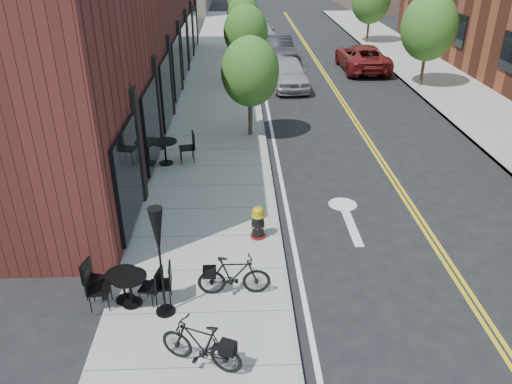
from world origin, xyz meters
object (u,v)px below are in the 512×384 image
object	(u,v)px
bicycle_right	(234,276)
bistro_set_c	(165,149)
bicycle_left	(201,345)
parked_car_far	(362,57)
patio_umbrella	(158,240)
bistro_set_b	(130,286)
fire_hydrant	(258,222)
parked_car_b	(279,48)
parked_car_a	(288,73)
parked_car_c	(261,31)
bistro_set_a	(123,283)

from	to	relation	value
bicycle_right	bistro_set_c	size ratio (longest dim) A/B	0.78
bicycle_left	parked_car_far	distance (m)	24.15
patio_umbrella	bistro_set_b	bearing A→B (deg)	158.30
fire_hydrant	parked_car_b	xyz separation A→B (m)	(2.21, 21.14, 0.20)
parked_car_a	parked_car_far	distance (m)	5.93
parked_car_c	parked_car_a	bearing A→B (deg)	-91.82
bistro_set_b	parked_car_a	distance (m)	18.07
bistro_set_c	parked_car_b	xyz separation A→B (m)	(5.18, 16.31, 0.10)
fire_hydrant	bistro_set_b	distance (m)	3.81
fire_hydrant	bicycle_right	distance (m)	2.39
bistro_set_c	parked_car_far	size ratio (longest dim) A/B	0.38
bicycle_right	parked_car_c	xyz separation A→B (m)	(2.04, 30.76, 0.04)
bistro_set_c	patio_umbrella	bearing A→B (deg)	-94.20
bistro_set_a	parked_car_c	size ratio (longest dim) A/B	0.39
bistro_set_a	bicycle_left	bearing A→B (deg)	-34.18
fire_hydrant	bistro_set_a	world-z (taller)	fire_hydrant
bistro_set_a	parked_car_b	bearing A→B (deg)	90.61
parked_car_b	parked_car_a	bearing A→B (deg)	-94.04
bicycle_left	bistro_set_a	size ratio (longest dim) A/B	0.95
bicycle_right	parked_car_c	size ratio (longest dim) A/B	0.36
parked_car_a	parked_car_far	bearing A→B (deg)	34.39
parked_car_b	parked_car_c	world-z (taller)	parked_car_b
parked_car_far	fire_hydrant	bearing A→B (deg)	69.41
fire_hydrant	parked_car_far	world-z (taller)	parked_car_far
patio_umbrella	parked_car_b	size ratio (longest dim) A/B	0.54
patio_umbrella	bistro_set_a	bearing A→B (deg)	154.92
fire_hydrant	bistro_set_c	distance (m)	5.68
bistro_set_a	parked_car_b	size ratio (longest dim) A/B	0.37
patio_umbrella	parked_car_a	distance (m)	18.20
fire_hydrant	bicycle_left	xyz separation A→B (m)	(-1.22, -4.34, 0.05)
bicycle_left	bicycle_right	size ratio (longest dim) A/B	1.02
bicycle_left	parked_car_c	distance (m)	32.91
bistro_set_c	parked_car_b	world-z (taller)	parked_car_b
parked_car_c	parked_car_far	distance (m)	11.47
fire_hydrant	parked_car_far	size ratio (longest dim) A/B	0.17
bistro_set_b	parked_car_far	bearing A→B (deg)	60.45
bistro_set_c	parked_car_c	bearing A→B (deg)	68.46
parked_car_b	parked_car_far	distance (m)	5.47
fire_hydrant	patio_umbrella	bearing A→B (deg)	-120.99
bistro_set_c	parked_car_a	bearing A→B (deg)	51.42
bistro_set_c	parked_car_far	world-z (taller)	parked_car_far
fire_hydrant	patio_umbrella	size ratio (longest dim) A/B	0.37
bicycle_left	parked_car_b	bearing A→B (deg)	-163.92
bistro_set_c	parked_car_b	size ratio (longest dim) A/B	0.44
bicycle_left	patio_umbrella	world-z (taller)	patio_umbrella
bicycle_right	parked_car_b	xyz separation A→B (m)	(2.82, 23.45, 0.16)
bistro_set_b	parked_car_a	xyz separation A→B (m)	(5.03, 17.36, 0.17)
bistro_set_a	bistro_set_b	distance (m)	0.22
fire_hydrant	patio_umbrella	world-z (taller)	patio_umbrella
parked_car_c	bistro_set_c	bearing A→B (deg)	-105.72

